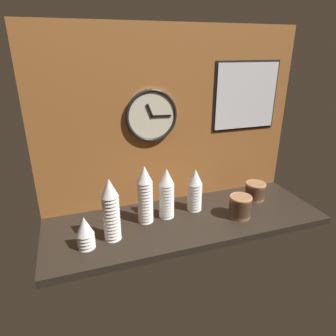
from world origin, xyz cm
name	(u,v)px	position (x,y,z in cm)	size (l,w,h in cm)	color
ground_plane	(186,220)	(0.00, 0.00, -2.00)	(160.00, 56.00, 4.00)	black
wall_tiled_back	(171,119)	(0.00, 26.50, 52.50)	(160.00, 3.00, 105.00)	#A3602D
cup_stack_center_right	(195,190)	(8.53, 7.23, 13.14)	(8.74, 8.74, 26.28)	white
cup_stack_left	(111,210)	(-43.47, -7.12, 16.85)	(8.74, 8.74, 33.71)	white
cup_stack_far_left	(85,232)	(-57.06, -10.46, 8.50)	(8.74, 8.74, 17.00)	white
cup_stack_center_left	(145,194)	(-23.05, 3.78, 16.85)	(8.74, 8.74, 33.71)	white
cup_stack_center	(167,193)	(-10.15, 4.83, 15.00)	(8.74, 8.74, 29.99)	white
bowl_stack_far_right	(255,191)	(51.27, 7.06, 5.95)	(13.03, 13.03, 11.30)	#996B47
bowl_stack_right	(240,206)	(30.10, -9.17, 6.85)	(13.03, 13.03, 13.10)	#996B47
wall_clock	(152,116)	(-12.88, 23.46, 55.82)	(30.62, 2.70, 30.62)	beige
menu_board	(246,96)	(48.98, 24.35, 63.92)	(44.10, 1.32, 42.42)	black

